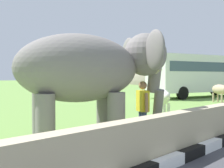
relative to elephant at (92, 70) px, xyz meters
The scene contains 7 objects.
barrier_parapet 2.63m from the elephant, 113.37° to the right, with size 28.00×0.36×1.00m, color tan.
elephant is the anchor object (origin of this frame).
person_handler 1.83m from the elephant, 19.08° to the right, with size 0.40×0.62×1.66m.
bus_white 18.46m from the elephant, 18.74° to the left, with size 10.06×5.13×3.50m.
cow_near 5.79m from the elephant, 16.23° to the left, with size 1.63×1.64×1.23m.
cow_far 14.07m from the elephant, 10.74° to the left, with size 1.31×1.84×1.23m.
hill_east 59.43m from the elephant, 28.64° to the left, with size 27.50×22.00×12.32m.
Camera 1 is at (-1.75, 0.98, 1.80)m, focal length 44.40 mm.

